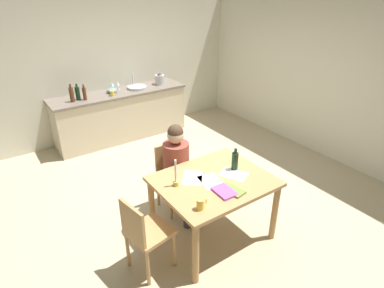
{
  "coord_description": "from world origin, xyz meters",
  "views": [
    {
      "loc": [
        -2.1,
        -3.13,
        2.67
      ],
      "look_at": [
        -0.05,
        -0.15,
        0.85
      ],
      "focal_mm": 30.1,
      "sensor_mm": 36.0,
      "label": 1
    }
  ],
  "objects_px": {
    "wine_glass_near_sink": "(118,84)",
    "wine_glass_by_kettle": "(112,84)",
    "bottle_vinegar": "(78,93)",
    "teacup_on_counter": "(112,93)",
    "book_cookery": "(224,191)",
    "chair_at_table": "(173,174)",
    "bottle_oil": "(72,94)",
    "candlestick": "(176,178)",
    "sink_unit": "(137,87)",
    "chair_side_empty": "(145,232)",
    "person_seated": "(179,166)",
    "wine_bottle_on_table": "(235,161)",
    "coffee_mug": "(201,204)",
    "book_magazine": "(232,190)",
    "mixing_bowl": "(112,90)",
    "dining_table": "(213,188)",
    "stovetop_kettle": "(160,79)",
    "bottle_wine_red": "(84,93)"
  },
  "relations": [
    {
      "from": "coffee_mug",
      "to": "sink_unit",
      "type": "bearing_deg",
      "value": 73.39
    },
    {
      "from": "bottle_vinegar",
      "to": "book_cookery",
      "type": "bearing_deg",
      "value": -82.56
    },
    {
      "from": "person_seated",
      "to": "chair_side_empty",
      "type": "height_order",
      "value": "person_seated"
    },
    {
      "from": "dining_table",
      "to": "wine_glass_near_sink",
      "type": "relative_size",
      "value": 7.83
    },
    {
      "from": "stovetop_kettle",
      "to": "teacup_on_counter",
      "type": "distance_m",
      "value": 1.04
    },
    {
      "from": "chair_side_empty",
      "to": "sink_unit",
      "type": "distance_m",
      "value": 3.48
    },
    {
      "from": "coffee_mug",
      "to": "bottle_oil",
      "type": "height_order",
      "value": "bottle_oil"
    },
    {
      "from": "chair_side_empty",
      "to": "bottle_oil",
      "type": "distance_m",
      "value": 3.1
    },
    {
      "from": "book_magazine",
      "to": "bottle_oil",
      "type": "bearing_deg",
      "value": 91.43
    },
    {
      "from": "person_seated",
      "to": "wine_glass_near_sink",
      "type": "relative_size",
      "value": 7.76
    },
    {
      "from": "sink_unit",
      "to": "chair_at_table",
      "type": "bearing_deg",
      "value": -106.0
    },
    {
      "from": "bottle_wine_red",
      "to": "wine_glass_by_kettle",
      "type": "xyz_separation_m",
      "value": [
        0.59,
        0.24,
        -0.0
      ]
    },
    {
      "from": "chair_side_empty",
      "to": "teacup_on_counter",
      "type": "bearing_deg",
      "value": 72.55
    },
    {
      "from": "candlestick",
      "to": "sink_unit",
      "type": "relative_size",
      "value": 0.85
    },
    {
      "from": "chair_side_empty",
      "to": "bottle_oil",
      "type": "bearing_deg",
      "value": 84.99
    },
    {
      "from": "bottle_vinegar",
      "to": "teacup_on_counter",
      "type": "xyz_separation_m",
      "value": [
        0.56,
        -0.12,
        -0.07
      ]
    },
    {
      "from": "chair_at_table",
      "to": "sink_unit",
      "type": "distance_m",
      "value": 2.5
    },
    {
      "from": "dining_table",
      "to": "mixing_bowl",
      "type": "bearing_deg",
      "value": 87.63
    },
    {
      "from": "candlestick",
      "to": "bottle_vinegar",
      "type": "relative_size",
      "value": 1.13
    },
    {
      "from": "person_seated",
      "to": "chair_side_empty",
      "type": "bearing_deg",
      "value": -142.38
    },
    {
      "from": "book_magazine",
      "to": "bottle_wine_red",
      "type": "bearing_deg",
      "value": 88.04
    },
    {
      "from": "dining_table",
      "to": "mixing_bowl",
      "type": "relative_size",
      "value": 6.24
    },
    {
      "from": "book_magazine",
      "to": "sink_unit",
      "type": "relative_size",
      "value": 0.72
    },
    {
      "from": "bottle_wine_red",
      "to": "book_cookery",
      "type": "bearing_deg",
      "value": -84.06
    },
    {
      "from": "person_seated",
      "to": "wine_glass_by_kettle",
      "type": "distance_m",
      "value": 2.69
    },
    {
      "from": "book_cookery",
      "to": "sink_unit",
      "type": "relative_size",
      "value": 0.68
    },
    {
      "from": "bottle_vinegar",
      "to": "person_seated",
      "type": "bearing_deg",
      "value": -80.4
    },
    {
      "from": "bottle_oil",
      "to": "teacup_on_counter",
      "type": "bearing_deg",
      "value": -6.66
    },
    {
      "from": "coffee_mug",
      "to": "wine_glass_by_kettle",
      "type": "height_order",
      "value": "wine_glass_by_kettle"
    },
    {
      "from": "person_seated",
      "to": "bottle_vinegar",
      "type": "xyz_separation_m",
      "value": [
        -0.42,
        2.47,
        0.34
      ]
    },
    {
      "from": "book_cookery",
      "to": "mixing_bowl",
      "type": "height_order",
      "value": "mixing_bowl"
    },
    {
      "from": "dining_table",
      "to": "teacup_on_counter",
      "type": "relative_size",
      "value": 11.08
    },
    {
      "from": "wine_bottle_on_table",
      "to": "coffee_mug",
      "type": "bearing_deg",
      "value": -153.88
    },
    {
      "from": "book_magazine",
      "to": "wine_glass_by_kettle",
      "type": "height_order",
      "value": "wine_glass_by_kettle"
    },
    {
      "from": "mixing_bowl",
      "to": "teacup_on_counter",
      "type": "height_order",
      "value": "teacup_on_counter"
    },
    {
      "from": "mixing_bowl",
      "to": "wine_glass_near_sink",
      "type": "distance_m",
      "value": 0.22
    },
    {
      "from": "chair_at_table",
      "to": "bottle_oil",
      "type": "relative_size",
      "value": 2.89
    },
    {
      "from": "book_magazine",
      "to": "mixing_bowl",
      "type": "relative_size",
      "value": 1.34
    },
    {
      "from": "chair_side_empty",
      "to": "teacup_on_counter",
      "type": "xyz_separation_m",
      "value": [
        0.93,
        2.97,
        0.46
      ]
    },
    {
      "from": "bottle_wine_red",
      "to": "teacup_on_counter",
      "type": "distance_m",
      "value": 0.47
    },
    {
      "from": "candlestick",
      "to": "stovetop_kettle",
      "type": "height_order",
      "value": "stovetop_kettle"
    },
    {
      "from": "chair_at_table",
      "to": "coffee_mug",
      "type": "relative_size",
      "value": 7.54
    },
    {
      "from": "chair_side_empty",
      "to": "coffee_mug",
      "type": "distance_m",
      "value": 0.64
    },
    {
      "from": "book_magazine",
      "to": "sink_unit",
      "type": "distance_m",
      "value": 3.42
    },
    {
      "from": "book_cookery",
      "to": "wine_glass_by_kettle",
      "type": "bearing_deg",
      "value": 88.0
    },
    {
      "from": "dining_table",
      "to": "bottle_vinegar",
      "type": "distance_m",
      "value": 3.12
    },
    {
      "from": "wine_glass_near_sink",
      "to": "wine_glass_by_kettle",
      "type": "xyz_separation_m",
      "value": [
        -0.1,
        0.0,
        0.0
      ]
    },
    {
      "from": "book_cookery",
      "to": "dining_table",
      "type": "bearing_deg",
      "value": 79.44
    },
    {
      "from": "dining_table",
      "to": "chair_side_empty",
      "type": "distance_m",
      "value": 0.88
    },
    {
      "from": "bottle_oil",
      "to": "wine_glass_by_kettle",
      "type": "relative_size",
      "value": 1.94
    }
  ]
}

